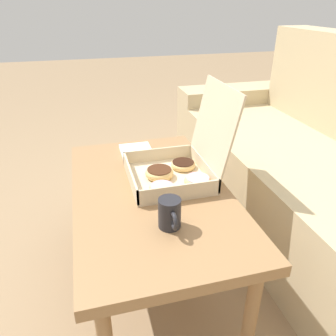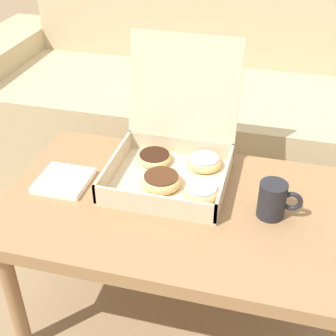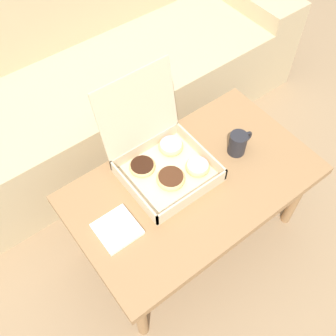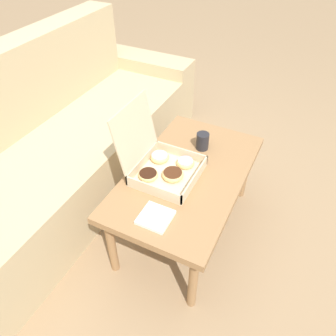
% 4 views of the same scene
% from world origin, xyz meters
% --- Properties ---
extents(ground_plane, '(12.00, 12.00, 0.00)m').
position_xyz_m(ground_plane, '(0.00, 0.00, 0.00)').
color(ground_plane, '#937756').
extents(coffee_table, '(0.97, 0.57, 0.45)m').
position_xyz_m(coffee_table, '(0.00, -0.10, 0.40)').
color(coffee_table, '#997047').
rests_on(coffee_table, ground_plane).
extents(pastry_box, '(0.33, 0.37, 0.37)m').
position_xyz_m(pastry_box, '(-0.05, 0.03, 0.51)').
color(pastry_box, beige).
rests_on(pastry_box, coffee_table).
extents(coffee_mug, '(0.11, 0.07, 0.10)m').
position_xyz_m(coffee_mug, '(0.24, -0.09, 0.50)').
color(coffee_mug, '#232328').
rests_on(coffee_mug, coffee_table).
extents(napkin_stack, '(0.14, 0.14, 0.02)m').
position_xyz_m(napkin_stack, '(-0.35, -0.09, 0.46)').
color(napkin_stack, white).
rests_on(napkin_stack, coffee_table).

